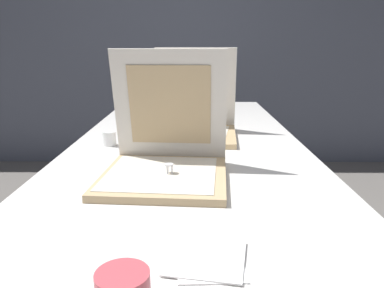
{
  "coord_description": "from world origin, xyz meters",
  "views": [
    {
      "loc": [
        0.03,
        -0.79,
        1.13
      ],
      "look_at": [
        0.02,
        0.5,
        0.79
      ],
      "focal_mm": 34.79,
      "sensor_mm": 36.0,
      "label": 1
    }
  ],
  "objects_px": {
    "pizza_box_front": "(165,159)",
    "napkin_pile": "(208,260)",
    "pizza_box_middle": "(194,124)",
    "cup_white_mid": "(109,139)",
    "table": "(187,156)",
    "cup_white_far": "(138,122)"
  },
  "relations": [
    {
      "from": "pizza_box_front",
      "to": "napkin_pile",
      "type": "relative_size",
      "value": 2.37
    },
    {
      "from": "pizza_box_middle",
      "to": "cup_white_mid",
      "type": "distance_m",
      "value": 0.39
    },
    {
      "from": "pizza_box_front",
      "to": "pizza_box_middle",
      "type": "distance_m",
      "value": 0.55
    },
    {
      "from": "cup_white_mid",
      "to": "napkin_pile",
      "type": "xyz_separation_m",
      "value": [
        0.38,
        -0.85,
        -0.03
      ]
    },
    {
      "from": "pizza_box_middle",
      "to": "napkin_pile",
      "type": "height_order",
      "value": "pizza_box_middle"
    },
    {
      "from": "table",
      "to": "napkin_pile",
      "type": "distance_m",
      "value": 0.84
    },
    {
      "from": "table",
      "to": "pizza_box_front",
      "type": "bearing_deg",
      "value": -99.79
    },
    {
      "from": "pizza_box_middle",
      "to": "napkin_pile",
      "type": "xyz_separation_m",
      "value": [
        0.03,
        -1.02,
        -0.05
      ]
    },
    {
      "from": "pizza_box_middle",
      "to": "cup_white_mid",
      "type": "xyz_separation_m",
      "value": [
        -0.35,
        -0.17,
        -0.03
      ]
    },
    {
      "from": "table",
      "to": "pizza_box_middle",
      "type": "xyz_separation_m",
      "value": [
        0.03,
        0.18,
        0.1
      ]
    },
    {
      "from": "table",
      "to": "pizza_box_middle",
      "type": "bearing_deg",
      "value": 81.72
    },
    {
      "from": "table",
      "to": "cup_white_far",
      "type": "bearing_deg",
      "value": 125.29
    },
    {
      "from": "cup_white_far",
      "to": "napkin_pile",
      "type": "height_order",
      "value": "cup_white_far"
    },
    {
      "from": "pizza_box_front",
      "to": "cup_white_far",
      "type": "height_order",
      "value": "pizza_box_front"
    },
    {
      "from": "pizza_box_middle",
      "to": "napkin_pile",
      "type": "distance_m",
      "value": 1.03
    },
    {
      "from": "cup_white_mid",
      "to": "napkin_pile",
      "type": "distance_m",
      "value": 0.93
    },
    {
      "from": "pizza_box_front",
      "to": "pizza_box_middle",
      "type": "bearing_deg",
      "value": 84.8
    },
    {
      "from": "table",
      "to": "cup_white_mid",
      "type": "bearing_deg",
      "value": 177.61
    },
    {
      "from": "table",
      "to": "pizza_box_middle",
      "type": "relative_size",
      "value": 6.1
    },
    {
      "from": "cup_white_far",
      "to": "cup_white_mid",
      "type": "xyz_separation_m",
      "value": [
        -0.07,
        -0.34,
        0.0
      ]
    },
    {
      "from": "pizza_box_middle",
      "to": "cup_white_far",
      "type": "relative_size",
      "value": 6.93
    },
    {
      "from": "pizza_box_middle",
      "to": "cup_white_mid",
      "type": "height_order",
      "value": "pizza_box_middle"
    }
  ]
}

